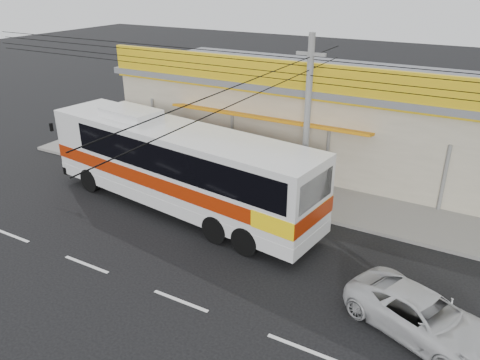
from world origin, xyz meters
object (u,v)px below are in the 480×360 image
Objects in this scene: motorbike_red at (188,163)px; white_car at (423,316)px; motorbike_dark at (159,155)px; coach_bus at (181,164)px; utility_pole at (310,70)px.

white_car is at bearing -98.70° from motorbike_red.
white_car is (13.84, -5.90, -0.14)m from motorbike_dark.
motorbike_dark is (-3.71, 3.03, -1.36)m from coach_bus.
utility_pole is (8.37, -1.34, 5.31)m from motorbike_dark.
motorbike_red is at bearing -84.78° from motorbike_dark.
white_car is 0.13× the size of utility_pole.
utility_pole is (4.67, 1.69, 3.95)m from coach_bus.
white_car reaches higher than motorbike_red.
utility_pole is at bearing 72.60° from white_car.
motorbike_dark is 0.46× the size of white_car.
utility_pole reaches higher than white_car.
motorbike_red is 0.45× the size of white_car.
coach_bus is at bearing -160.11° from utility_pole.
motorbike_red is 0.99× the size of motorbike_dark.
utility_pole is (6.59, -1.38, 5.39)m from motorbike_red.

